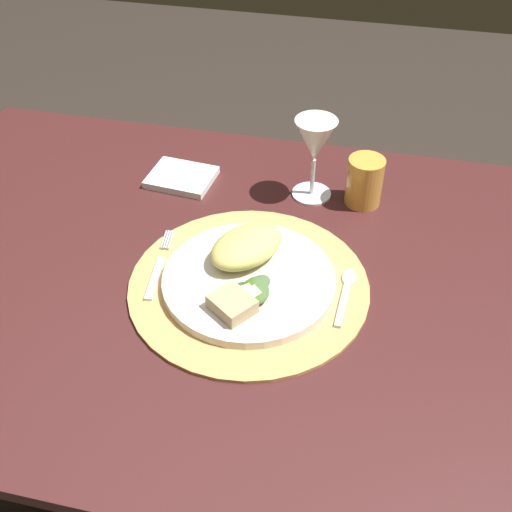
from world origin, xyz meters
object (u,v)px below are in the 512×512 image
at_px(wine_glass, 315,144).
at_px(amber_tumbler, 364,181).
at_px(napkin, 182,177).
at_px(spoon, 346,288).
at_px(fork, 159,267).
at_px(dinner_plate, 249,280).
at_px(dining_table, 240,347).

distance_m(wine_glass, amber_tumbler, 0.11).
bearing_deg(napkin, spoon, -34.29).
height_order(spoon, amber_tumbler, amber_tumbler).
xyz_separation_m(fork, wine_glass, (0.20, 0.26, 0.10)).
height_order(napkin, wine_glass, wine_glass).
bearing_deg(fork, wine_glass, 51.68).
height_order(dinner_plate, amber_tumbler, amber_tumbler).
height_order(dinner_plate, fork, dinner_plate).
relative_size(dinner_plate, amber_tumbler, 2.99).
height_order(spoon, napkin, napkin).
bearing_deg(wine_glass, napkin, -177.87).
relative_size(wine_glass, amber_tumbler, 1.72).
relative_size(dining_table, dinner_plate, 4.79).
bearing_deg(napkin, wine_glass, 2.13).
xyz_separation_m(dinner_plate, fork, (-0.15, 0.00, -0.01)).
bearing_deg(dining_table, wine_glass, 71.54).
distance_m(fork, wine_glass, 0.34).
relative_size(fork, napkin, 1.39).
distance_m(dinner_plate, wine_glass, 0.28).
bearing_deg(napkin, fork, -80.43).
distance_m(fork, napkin, 0.25).
relative_size(spoon, amber_tumbler, 1.43).
bearing_deg(spoon, dining_table, 179.25).
relative_size(dinner_plate, napkin, 2.26).
distance_m(dining_table, wine_glass, 0.38).
bearing_deg(dining_table, spoon, -0.75).
xyz_separation_m(napkin, amber_tumbler, (0.34, 0.01, 0.04)).
relative_size(dining_table, napkin, 10.85).
bearing_deg(amber_tumbler, spoon, -90.24).
relative_size(spoon, napkin, 1.08).
distance_m(dining_table, dinner_plate, 0.19).
distance_m(fork, spoon, 0.30).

